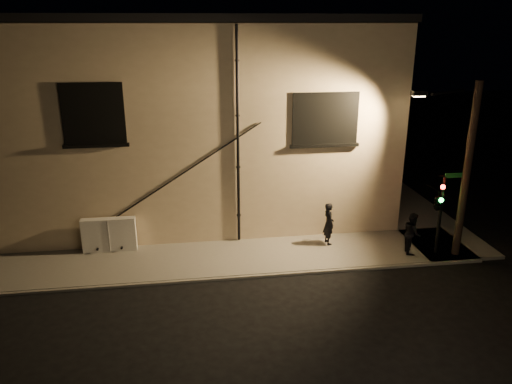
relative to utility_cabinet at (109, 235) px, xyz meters
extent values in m
plane|color=black|center=(6.84, -2.70, -0.78)|extent=(90.00, 90.00, 0.00)
cube|color=slate|center=(3.84, -1.20, -0.72)|extent=(20.00, 3.00, 0.12)
cube|color=slate|center=(13.34, 5.30, -0.72)|extent=(3.00, 16.00, 0.12)
cube|color=beige|center=(3.84, 6.30, 3.47)|extent=(16.00, 12.00, 8.50)
cube|color=black|center=(3.84, 6.30, 7.87)|extent=(16.20, 12.20, 0.30)
cube|color=black|center=(-0.16, 0.28, 4.62)|extent=(2.20, 0.10, 2.20)
cube|color=black|center=(-0.16, 0.29, 4.62)|extent=(1.98, 0.05, 1.98)
cube|color=black|center=(8.44, 0.28, 4.22)|extent=(2.60, 0.10, 2.00)
cube|color=#A5B28C|center=(8.44, 0.29, 4.22)|extent=(2.38, 0.05, 1.78)
cylinder|color=black|center=(5.04, 0.22, 3.53)|extent=(0.11, 0.11, 8.30)
cylinder|color=black|center=(2.84, 0.25, 2.22)|extent=(5.96, 0.04, 3.75)
cylinder|color=black|center=(2.96, 0.25, 2.28)|extent=(5.96, 0.04, 3.75)
cube|color=white|center=(0.00, 0.00, 0.00)|extent=(2.02, 0.34, 1.33)
imported|color=black|center=(8.51, -0.59, 0.19)|extent=(0.48, 0.67, 1.70)
imported|color=black|center=(11.43, -1.84, 0.14)|extent=(0.76, 0.89, 1.61)
cylinder|color=black|center=(12.37, -2.00, 0.86)|extent=(0.12, 0.12, 3.04)
imported|color=black|center=(12.15, -2.12, 1.50)|extent=(0.47, 1.85, 0.74)
sphere|color=#FF140C|center=(12.17, -2.30, 2.10)|extent=(0.17, 0.17, 0.17)
sphere|color=#14FF3F|center=(12.17, -2.30, 1.59)|extent=(0.17, 0.17, 0.17)
cube|color=#0C4C1E|center=(12.72, -2.00, 2.42)|extent=(0.70, 0.03, 0.18)
cylinder|color=black|center=(13.09, -2.20, 2.53)|extent=(0.28, 0.28, 6.64)
cylinder|color=black|center=(12.29, -1.65, 5.39)|extent=(1.69, 0.93, 0.10)
cube|color=black|center=(11.49, -1.10, 5.30)|extent=(0.55, 0.28, 0.18)
cube|color=#FFC672|center=(11.49, -1.10, 5.20)|extent=(0.42, 0.20, 0.04)
camera|label=1|loc=(3.03, -18.19, 7.76)|focal=35.00mm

